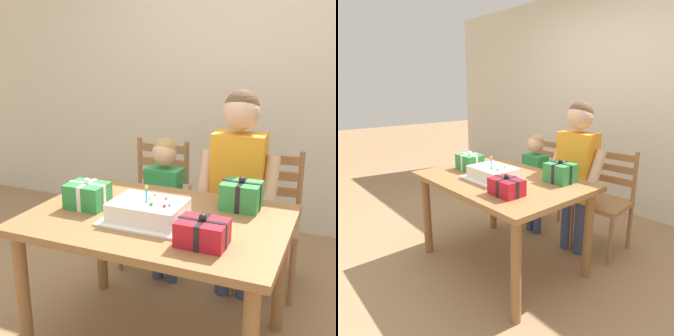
{
  "view_description": "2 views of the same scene",
  "coord_description": "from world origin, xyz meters",
  "views": [
    {
      "loc": [
        0.88,
        -1.91,
        1.61
      ],
      "look_at": [
        -0.01,
        0.17,
        0.97
      ],
      "focal_mm": 46.9,
      "sensor_mm": 36.0,
      "label": 1
    },
    {
      "loc": [
        1.81,
        -1.53,
        1.46
      ],
      "look_at": [
        -0.01,
        0.05,
        0.83
      ],
      "focal_mm": 33.1,
      "sensor_mm": 36.0,
      "label": 2
    }
  ],
  "objects": [
    {
      "name": "ground_plane",
      "position": [
        0.0,
        0.0,
        0.0
      ],
      "size": [
        20.0,
        20.0,
        0.0
      ],
      "primitive_type": "plane",
      "color": "#997551"
    },
    {
      "name": "child_younger",
      "position": [
        -0.24,
        0.64,
        0.62
      ],
      "size": [
        0.37,
        0.22,
        1.02
      ],
      "color": "#38426B",
      "rests_on": "ground"
    },
    {
      "name": "gift_box_corner_small",
      "position": [
        0.37,
        0.28,
        0.83
      ],
      "size": [
        0.21,
        0.18,
        0.18
      ],
      "color": "#2D8E42",
      "rests_on": "dining_table"
    },
    {
      "name": "gift_box_beside_cake",
      "position": [
        -0.4,
        -0.03,
        0.82
      ],
      "size": [
        0.22,
        0.17,
        0.17
      ],
      "color": "#2D8E42",
      "rests_on": "dining_table"
    },
    {
      "name": "chair_right",
      "position": [
        0.41,
        0.88,
        0.47
      ],
      "size": [
        0.45,
        0.45,
        0.92
      ],
      "color": "#996B42",
      "rests_on": "ground"
    },
    {
      "name": "birthday_cake",
      "position": [
        -0.02,
        -0.07,
        0.8
      ],
      "size": [
        0.44,
        0.34,
        0.19
      ],
      "color": "white",
      "rests_on": "dining_table"
    },
    {
      "name": "child_older",
      "position": [
        0.26,
        0.63,
        0.82
      ],
      "size": [
        0.49,
        0.28,
        1.35
      ],
      "color": "#38426B",
      "rests_on": "ground"
    },
    {
      "name": "back_wall",
      "position": [
        0.0,
        1.89,
        1.3
      ],
      "size": [
        6.4,
        0.11,
        2.6
      ],
      "color": "beige",
      "rests_on": "ground"
    },
    {
      "name": "dining_table",
      "position": [
        0.0,
        0.0,
        0.65
      ],
      "size": [
        1.33,
        0.92,
        0.76
      ],
      "color": "olive",
      "rests_on": "ground"
    },
    {
      "name": "chair_left",
      "position": [
        -0.42,
        0.88,
        0.47
      ],
      "size": [
        0.44,
        0.44,
        0.92
      ],
      "color": "#996B42",
      "rests_on": "ground"
    },
    {
      "name": "gift_box_red_large",
      "position": [
        0.32,
        -0.23,
        0.81
      ],
      "size": [
        0.22,
        0.17,
        0.15
      ],
      "color": "red",
      "rests_on": "dining_table"
    }
  ]
}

